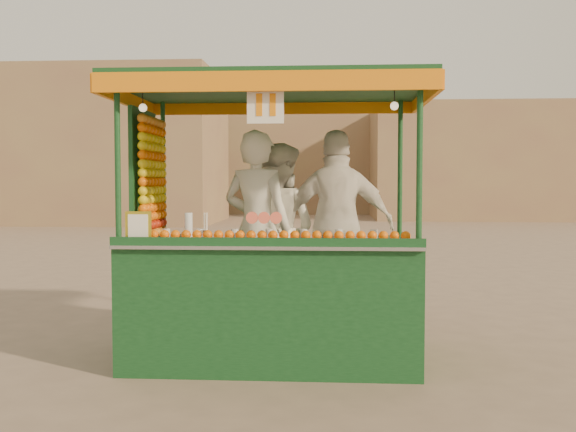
# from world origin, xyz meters

# --- Properties ---
(ground) EXTENTS (90.00, 90.00, 0.00)m
(ground) POSITION_xyz_m (0.00, 0.00, 0.00)
(ground) COLOR #705E50
(ground) RESTS_ON ground
(building_left) EXTENTS (10.00, 6.00, 6.00)m
(building_left) POSITION_xyz_m (-9.00, 20.00, 3.00)
(building_left) COLOR #8A754F
(building_left) RESTS_ON ground
(building_right) EXTENTS (9.00, 6.00, 5.00)m
(building_right) POSITION_xyz_m (7.00, 24.00, 2.50)
(building_right) COLOR #8A754F
(building_right) RESTS_ON ground
(building_center) EXTENTS (14.00, 7.00, 7.00)m
(building_center) POSITION_xyz_m (-2.00, 30.00, 3.50)
(building_center) COLOR #8A754F
(building_center) RESTS_ON ground
(juice_cart) EXTENTS (2.83, 1.83, 2.57)m
(juice_cart) POSITION_xyz_m (-0.02, -0.27, 0.83)
(juice_cart) COLOR #0F3818
(juice_cart) RESTS_ON ground
(vendor_left) EXTENTS (0.78, 0.63, 1.84)m
(vendor_left) POSITION_xyz_m (-0.12, -0.08, 1.22)
(vendor_left) COLOR silver
(vendor_left) RESTS_ON ground
(vendor_middle) EXTENTS (1.05, 0.99, 1.73)m
(vendor_middle) POSITION_xyz_m (0.05, 0.25, 1.16)
(vendor_middle) COLOR white
(vendor_middle) RESTS_ON ground
(vendor_right) EXTENTS (1.12, 0.53, 1.86)m
(vendor_right) POSITION_xyz_m (0.65, 0.15, 1.23)
(vendor_right) COLOR white
(vendor_right) RESTS_ON ground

